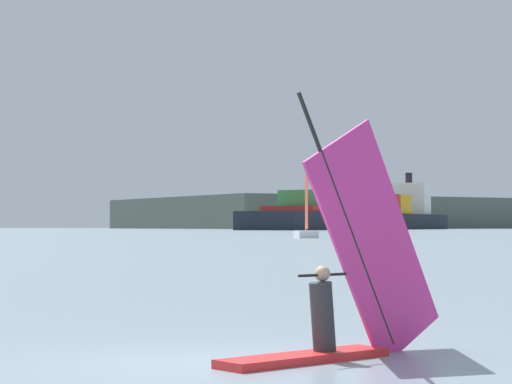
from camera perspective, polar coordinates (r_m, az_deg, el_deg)
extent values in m
plane|color=gray|center=(14.24, -2.79, -9.37)|extent=(4000.00, 4000.00, 0.00)
cube|color=red|center=(14.48, 2.64, -9.00)|extent=(2.73, 1.79, 0.12)
cylinder|color=black|center=(14.96, 4.99, -1.68)|extent=(1.76, 0.93, 3.60)
cube|color=#D8338C|center=(15.36, 6.45, -2.84)|extent=(2.56, 1.33, 3.63)
cylinder|color=black|center=(14.82, 4.40, -4.49)|extent=(1.31, 0.69, 0.04)
cylinder|color=#2D2D33|center=(14.66, 3.64, -6.79)|extent=(0.51, 0.47, 0.98)
sphere|color=tan|center=(14.62, 3.64, -4.45)|extent=(0.22, 0.22, 0.22)
cube|color=black|center=(544.63, 5.48, -1.60)|extent=(158.65, 166.79, 8.45)
cube|color=silver|center=(614.98, 8.32, -0.37)|extent=(24.53, 23.99, 18.36)
cylinder|color=black|center=(615.41, 8.32, 0.76)|extent=(4.00, 4.00, 6.00)
cube|color=gold|center=(577.43, 6.90, -0.68)|extent=(31.06, 30.49, 10.40)
cube|color=red|center=(561.13, 6.21, -0.65)|extent=(31.06, 30.49, 10.40)
cube|color=gold|center=(544.86, 5.48, -0.89)|extent=(31.06, 30.49, 5.20)
cube|color=#99999E|center=(528.78, 4.71, -0.58)|extent=(31.06, 30.49, 10.40)
cube|color=gold|center=(512.71, 3.89, -0.83)|extent=(31.06, 30.49, 5.20)
cube|color=#2D8C47|center=(496.85, 3.02, -0.50)|extent=(31.06, 30.49, 10.40)
cube|color=red|center=(480.99, 2.09, -0.92)|extent=(31.06, 30.49, 2.60)
cube|color=white|center=(162.21, 2.73, -2.32)|extent=(3.71, 6.50, 1.11)
cylinder|color=#B2B2B7|center=(162.26, 2.72, -0.39)|extent=(0.16, 0.16, 9.83)
cube|color=#E54C2D|center=(161.46, 2.77, -0.56)|extent=(0.38, 2.39, 8.26)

